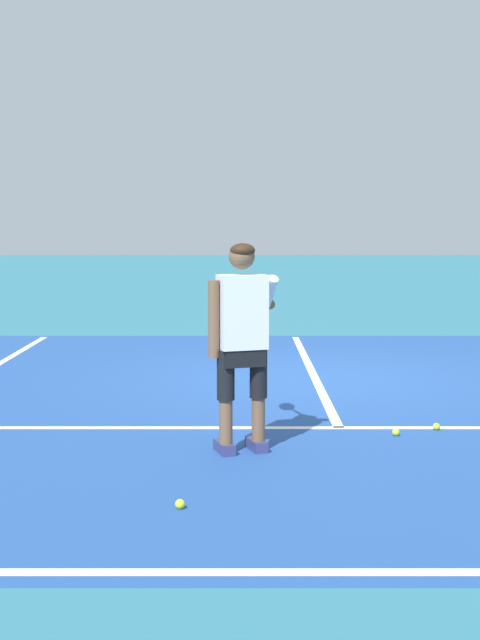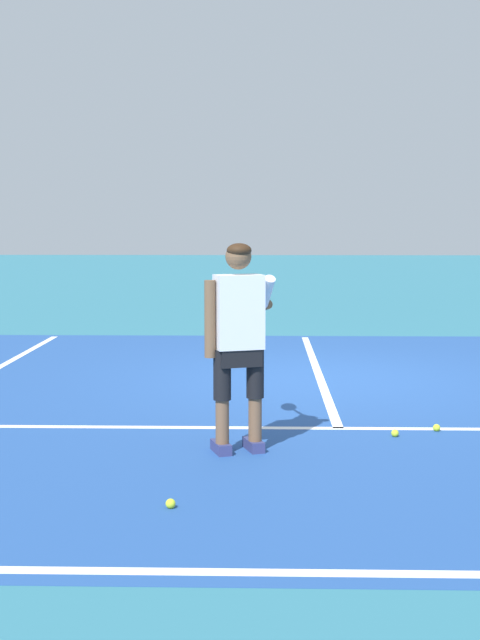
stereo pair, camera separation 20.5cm
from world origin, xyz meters
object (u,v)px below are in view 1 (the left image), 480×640
Objects in this scene: tennis_player at (240,333)px; tennis_ball_near_feet at (434,427)px; tennis_ball_by_baseline at (394,432)px; tennis_ball_mid_court at (178,504)px.

tennis_player is 2.15m from tennis_ball_near_feet.
tennis_ball_by_baseline is 1.00× the size of tennis_ball_mid_court.
tennis_player reaches higher than tennis_ball_near_feet.
tennis_ball_mid_court is at bearing -131.57° from tennis_ball_by_baseline.
tennis_ball_near_feet and tennis_ball_mid_court have the same top height.
tennis_ball_mid_court is (-1.77, -2.00, 0.00)m from tennis_ball_by_baseline.
tennis_ball_by_baseline is at bearing 48.43° from tennis_ball_mid_court.
tennis_ball_near_feet is 0.46m from tennis_ball_by_baseline.
tennis_ball_by_baseline is 2.67m from tennis_ball_mid_court.
tennis_player is 1.79m from tennis_ball_mid_court.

